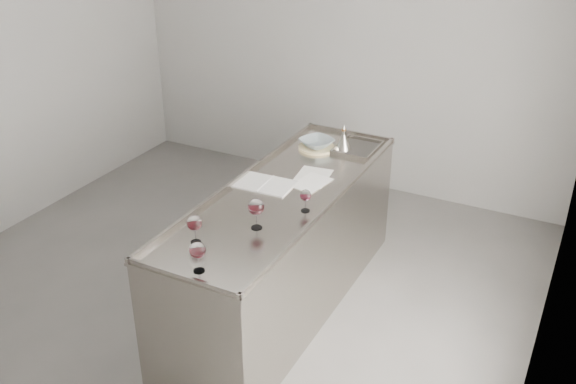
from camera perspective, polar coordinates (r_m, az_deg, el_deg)
The scene contains 12 objects.
room_shell at distance 4.23m, azimuth -8.33°, elevation 5.42°, with size 4.54×5.04×2.84m.
counter at distance 4.64m, azimuth -0.34°, elevation -5.09°, with size 0.77×2.42×0.97m.
wine_glass_left at distance 3.80m, azimuth -8.31°, elevation -2.80°, with size 0.09×0.09×0.18m.
wine_glass_middle at distance 3.53m, azimuth -8.04°, elevation -5.21°, with size 0.09×0.09×0.18m.
wine_glass_right at distance 3.90m, azimuth -2.86°, elevation -1.40°, with size 0.10×0.10×0.20m.
wine_glass_small at distance 4.11m, azimuth 1.57°, elevation -0.37°, with size 0.07×0.07×0.15m.
notebook at distance 4.50m, azimuth -2.03°, elevation 0.71°, with size 0.40×0.29×0.02m.
loose_paper_top at distance 4.61m, azimuth 2.16°, elevation 1.35°, with size 0.23×0.33×0.00m, color silver.
loose_paper_under at distance 4.52m, azimuth 2.11°, elevation 0.85°, with size 0.20×0.28×0.00m, color white.
trivet at distance 5.09m, azimuth 2.56°, elevation 3.97°, with size 0.29×0.29×0.02m, color beige.
ceramic_bowl at distance 5.07m, azimuth 2.57°, elevation 4.40°, with size 0.25×0.25×0.06m, color gray.
wine_funnel at distance 5.08m, azimuth 4.95°, elevation 4.51°, with size 0.14×0.14×0.21m.
Camera 1 is at (2.33, -3.18, 2.93)m, focal length 40.00 mm.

